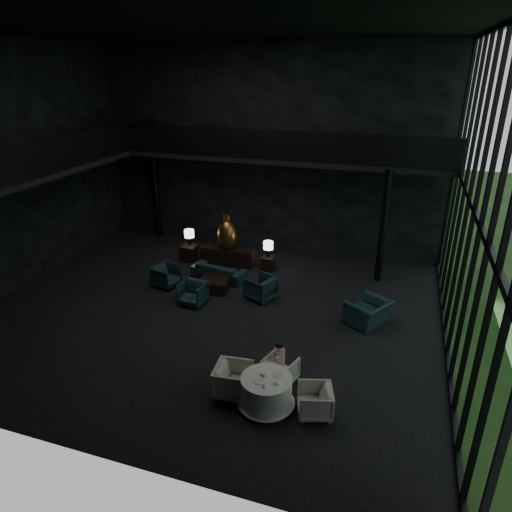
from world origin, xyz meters
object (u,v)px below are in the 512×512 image
(lounge_armchair_west, at_px, (166,274))
(dining_chair_west, at_px, (233,377))
(side_table_right, at_px, (268,263))
(sofa, at_px, (219,269))
(bronze_urn, at_px, (227,234))
(lounge_armchair_south, at_px, (193,292))
(child, at_px, (279,353))
(dining_table, at_px, (266,394))
(coffee_table, at_px, (215,284))
(window_armchair, at_px, (368,307))
(table_lamp_right, at_px, (268,246))
(dining_chair_east, at_px, (315,400))
(side_table_left, at_px, (189,253))
(lounge_armchair_east, at_px, (261,285))
(console, at_px, (228,257))
(table_lamp_left, at_px, (189,234))
(dining_chair_north, at_px, (280,369))

(lounge_armchair_west, height_order, dining_chair_west, dining_chair_west)
(side_table_right, bearing_deg, lounge_armchair_west, -140.65)
(sofa, bearing_deg, bronze_urn, -73.42)
(lounge_armchair_west, bearing_deg, lounge_armchair_south, -109.58)
(child, bearing_deg, lounge_armchair_west, -36.23)
(dining_table, bearing_deg, coffee_table, 124.07)
(bronze_urn, relative_size, child, 2.33)
(window_armchair, height_order, dining_chair_west, window_armchair)
(table_lamp_right, xyz_separation_m, sofa, (-1.46, -1.31, -0.57))
(lounge_armchair_south, relative_size, dining_chair_east, 1.14)
(side_table_right, height_order, dining_chair_west, dining_chair_west)
(lounge_armchair_west, relative_size, lounge_armchair_south, 1.03)
(side_table_right, distance_m, dining_table, 7.47)
(side_table_left, relative_size, dining_chair_east, 0.83)
(lounge_armchair_west, distance_m, lounge_armchair_south, 1.68)
(sofa, relative_size, lounge_armchair_south, 2.28)
(lounge_armchair_west, distance_m, window_armchair, 6.92)
(lounge_armchair_west, bearing_deg, bronze_urn, -17.54)
(side_table_right, xyz_separation_m, sofa, (-1.46, -1.29, 0.12))
(bronze_urn, relative_size, dining_chair_west, 1.52)
(side_table_left, distance_m, dining_table, 8.82)
(sofa, bearing_deg, lounge_armchair_east, 162.20)
(console, distance_m, side_table_right, 1.60)
(coffee_table, bearing_deg, dining_chair_east, -47.65)
(dining_chair_west, bearing_deg, sofa, 20.23)
(table_lamp_left, bearing_deg, child, -48.96)
(console, bearing_deg, dining_table, -62.42)
(side_table_right, bearing_deg, dining_chair_east, -65.64)
(lounge_armchair_south, distance_m, coffee_table, 1.17)
(side_table_left, bearing_deg, dining_chair_north, -48.55)
(lounge_armchair_south, height_order, child, child)
(lounge_armchair_west, distance_m, coffee_table, 1.75)
(console, xyz_separation_m, sofa, (0.14, -1.23, 0.04))
(lounge_armchair_south, distance_m, dining_table, 5.31)
(window_armchair, bearing_deg, table_lamp_right, -94.92)
(coffee_table, height_order, dining_table, dining_table)
(side_table_left, relative_size, dining_chair_west, 0.66)
(bronze_urn, height_order, child, bronze_urn)
(lounge_armchair_south, height_order, dining_chair_east, lounge_armchair_south)
(table_lamp_right, bearing_deg, dining_table, -73.62)
(bronze_urn, relative_size, sofa, 0.73)
(console, height_order, lounge_armchair_south, lounge_armchair_south)
(table_lamp_left, distance_m, sofa, 2.26)
(table_lamp_right, bearing_deg, child, -70.96)
(bronze_urn, distance_m, lounge_armchair_south, 3.37)
(coffee_table, height_order, dining_chair_east, dining_chair_east)
(window_armchair, height_order, dining_chair_north, window_armchair)
(sofa, xyz_separation_m, window_armchair, (5.40, -1.54, 0.18))
(lounge_armchair_west, bearing_deg, dining_table, -120.66)
(bronze_urn, relative_size, dining_table, 1.07)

